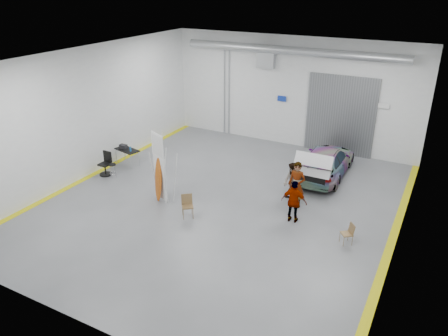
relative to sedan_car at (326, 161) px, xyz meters
The scene contains 13 objects.
ground 5.71m from the sedan_car, 122.56° to the right, with size 16.00×16.00×0.00m, color slate.
room_shell 5.08m from the sedan_car, 137.72° to the right, with size 14.02×16.18×6.01m.
sedan_car is the anchor object (origin of this frame).
person_a 3.63m from the sedan_car, 93.22° to the right, with size 0.72×0.47×1.97m, color #986353.
person_b 3.37m from the sedan_car, 98.41° to the right, with size 0.86×0.66×1.75m, color #435D7B.
person_c 4.84m from the sedan_car, 88.42° to the right, with size 1.00×0.41×1.73m, color #A04F35.
surfboard_display 7.98m from the sedan_car, 132.33° to the right, with size 0.85×0.51×3.21m.
folding_chair_near 7.46m from the sedan_car, 119.57° to the right, with size 0.61×0.67×0.92m.
folding_chair_far 5.93m from the sedan_car, 66.60° to the right, with size 0.52×0.61×0.80m.
shop_stool 10.14m from the sedan_car, 150.51° to the right, with size 0.35×0.35×0.68m.
work_table 9.89m from the sedan_car, 159.72° to the right, with size 1.41×0.92×1.06m.
office_chair 10.53m from the sedan_car, 152.32° to the right, with size 0.61×0.61×1.14m.
trunk_lid 2.33m from the sedan_car, 90.00° to the right, with size 1.66×1.01×0.04m, color silver.
Camera 1 is at (7.77, -14.41, 8.83)m, focal length 35.00 mm.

